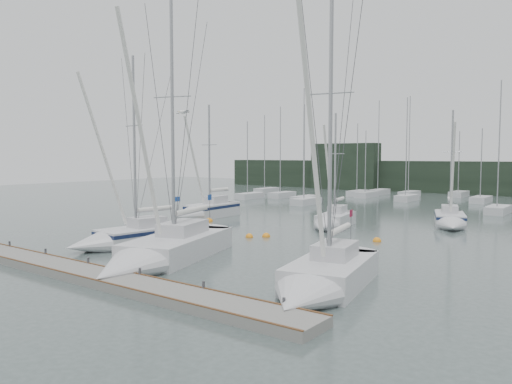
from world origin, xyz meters
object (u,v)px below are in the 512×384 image
at_px(sailboat_near_left, 121,239).
at_px(buoy_d, 266,237).
at_px(sailboat_near_right, 319,282).
at_px(sailboat_mid_d, 451,221).
at_px(buoy_c, 209,221).
at_px(sailboat_mid_a, 203,211).
at_px(buoy_a, 249,237).
at_px(sailboat_mid_c, 331,222).
at_px(buoy_b, 377,241).
at_px(sailboat_near_center, 156,255).

bearing_deg(sailboat_near_left, buoy_d, 67.43).
bearing_deg(sailboat_near_right, sailboat_mid_d, 81.80).
bearing_deg(buoy_c, sailboat_mid_a, 144.74).
distance_m(sailboat_near_right, buoy_a, 15.33).
distance_m(sailboat_mid_a, buoy_d, 12.36).
height_order(buoy_c, buoy_d, buoy_c).
xyz_separation_m(sailboat_near_left, sailboat_mid_c, (6.74, 15.65, -0.05)).
distance_m(sailboat_mid_d, buoy_a, 17.15).
bearing_deg(buoy_a, sailboat_mid_a, 149.03).
height_order(sailboat_mid_a, buoy_b, sailboat_mid_a).
bearing_deg(sailboat_mid_d, sailboat_near_right, -105.61).
distance_m(sailboat_mid_a, sailboat_mid_c, 12.90).
distance_m(buoy_c, buoy_d, 9.80).
distance_m(sailboat_near_left, sailboat_near_center, 6.33).
xyz_separation_m(sailboat_mid_a, buoy_b, (18.38, -2.31, -0.62)).
height_order(sailboat_mid_a, sailboat_mid_d, sailboat_mid_a).
bearing_deg(buoy_a, sailboat_near_right, -41.29).
height_order(sailboat_near_right, buoy_c, sailboat_near_right).
distance_m(buoy_a, buoy_d, 1.23).
bearing_deg(sailboat_mid_c, sailboat_near_right, -74.19).
height_order(sailboat_near_center, buoy_c, sailboat_near_center).
bearing_deg(sailboat_near_left, buoy_c, 114.15).
distance_m(sailboat_mid_d, buoy_c, 20.50).
bearing_deg(sailboat_mid_c, sailboat_near_center, -103.77).
bearing_deg(sailboat_near_left, sailboat_near_center, -14.45).
bearing_deg(sailboat_near_left, sailboat_near_right, -0.44).
distance_m(sailboat_near_center, buoy_a, 10.55).
xyz_separation_m(sailboat_mid_a, sailboat_mid_d, (20.47, 7.61, -0.10)).
relative_size(sailboat_mid_a, buoy_d, 19.32).
distance_m(sailboat_near_left, buoy_a, 9.13).
relative_size(sailboat_mid_d, buoy_b, 17.59).
distance_m(sailboat_near_right, buoy_d, 15.30).
relative_size(sailboat_near_right, sailboat_mid_a, 1.26).
height_order(buoy_a, buoy_d, buoy_d).
xyz_separation_m(sailboat_mid_c, buoy_b, (5.55, -3.70, -0.51)).
relative_size(sailboat_mid_d, buoy_a, 18.47).
distance_m(sailboat_near_center, buoy_c, 18.02).
relative_size(sailboat_near_left, buoy_c, 19.89).
distance_m(sailboat_near_right, sailboat_mid_a, 27.19).
bearing_deg(sailboat_near_left, sailboat_mid_d, 63.54).
bearing_deg(buoy_a, sailboat_mid_c, 71.31).
relative_size(sailboat_mid_a, buoy_b, 19.50).
bearing_deg(sailboat_near_right, buoy_a, 127.35).
distance_m(sailboat_near_left, buoy_d, 10.31).
bearing_deg(sailboat_mid_c, buoy_b, -44.79).
xyz_separation_m(sailboat_near_left, sailboat_near_right, (15.70, -2.02, -0.01)).
relative_size(sailboat_mid_d, buoy_d, 17.42).
bearing_deg(buoy_b, sailboat_near_left, -135.80).
height_order(sailboat_mid_c, buoy_d, sailboat_mid_c).
bearing_deg(sailboat_mid_d, buoy_d, -144.61).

